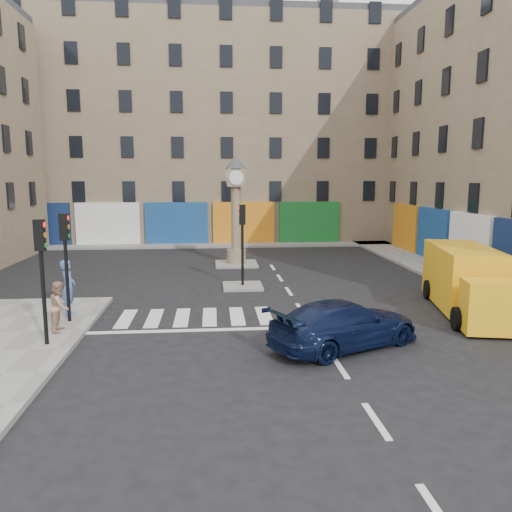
{
  "coord_description": "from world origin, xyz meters",
  "views": [
    {
      "loc": [
        -3.36,
        -14.49,
        5.05
      ],
      "look_at": [
        -1.67,
        4.64,
        2.0
      ],
      "focal_mm": 35.0,
      "sensor_mm": 36.0,
      "label": 1
    }
  ],
  "objects": [
    {
      "name": "ground",
      "position": [
        0.0,
        0.0,
        0.0
      ],
      "size": [
        120.0,
        120.0,
        0.0
      ],
      "primitive_type": "plane",
      "color": "black",
      "rests_on": "ground"
    },
    {
      "name": "sidewalk_right",
      "position": [
        8.7,
        10.0,
        0.07
      ],
      "size": [
        2.6,
        30.0,
        0.15
      ],
      "primitive_type": "cube",
      "color": "gray",
      "rests_on": "ground"
    },
    {
      "name": "sidewalk_far",
      "position": [
        -4.0,
        22.2,
        0.07
      ],
      "size": [
        32.0,
        2.4,
        0.15
      ],
      "primitive_type": "cube",
      "color": "gray",
      "rests_on": "ground"
    },
    {
      "name": "island_near",
      "position": [
        -2.0,
        8.0,
        0.06
      ],
      "size": [
        1.8,
        1.8,
        0.12
      ],
      "primitive_type": "cube",
      "color": "gray",
      "rests_on": "ground"
    },
    {
      "name": "island_far",
      "position": [
        -2.0,
        14.0,
        0.06
      ],
      "size": [
        2.4,
        2.4,
        0.12
      ],
      "primitive_type": "cube",
      "color": "gray",
      "rests_on": "ground"
    },
    {
      "name": "building_far",
      "position": [
        -4.0,
        28.0,
        8.5
      ],
      "size": [
        32.0,
        10.0,
        17.0
      ],
      "primitive_type": "cube",
      "color": "#856F59",
      "rests_on": "ground"
    },
    {
      "name": "traffic_light_left_near",
      "position": [
        -8.3,
        0.2,
        2.62
      ],
      "size": [
        0.28,
        0.22,
        3.7
      ],
      "color": "black",
      "rests_on": "sidewalk_left"
    },
    {
      "name": "traffic_light_left_far",
      "position": [
        -8.3,
        2.6,
        2.62
      ],
      "size": [
        0.28,
        0.22,
        3.7
      ],
      "color": "black",
      "rests_on": "sidewalk_left"
    },
    {
      "name": "traffic_light_island",
      "position": [
        -2.0,
        8.0,
        2.59
      ],
      "size": [
        0.28,
        0.22,
        3.7
      ],
      "color": "black",
      "rests_on": "island_near"
    },
    {
      "name": "clock_pillar",
      "position": [
        -2.0,
        14.0,
        3.55
      ],
      "size": [
        1.2,
        1.2,
        6.1
      ],
      "color": "#92805F",
      "rests_on": "island_far"
    },
    {
      "name": "navy_sedan",
      "position": [
        0.54,
        -0.41,
        0.71
      ],
      "size": [
        5.24,
        3.94,
        1.41
      ],
      "primitive_type": "imported",
      "rotation": [
        0.0,
        0.0,
        2.03
      ],
      "color": "black",
      "rests_on": "ground"
    },
    {
      "name": "yellow_van",
      "position": [
        6.19,
        3.13,
        1.18
      ],
      "size": [
        3.29,
        6.81,
        2.38
      ],
      "rotation": [
        0.0,
        0.0,
        -0.21
      ],
      "color": "yellow",
      "rests_on": "ground"
    },
    {
      "name": "pedestrian_blue",
      "position": [
        -8.51,
        3.41,
        1.15
      ],
      "size": [
        0.56,
        0.78,
        2.0
      ],
      "primitive_type": "imported",
      "rotation": [
        0.0,
        0.0,
        1.68
      ],
      "color": "#5171B9",
      "rests_on": "sidewalk_left"
    },
    {
      "name": "pedestrian_tan",
      "position": [
        -8.27,
        1.51,
        0.96
      ],
      "size": [
        0.63,
        0.8,
        1.62
      ],
      "primitive_type": "imported",
      "rotation": [
        0.0,
        0.0,
        1.59
      ],
      "color": "tan",
      "rests_on": "sidewalk_left"
    }
  ]
}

